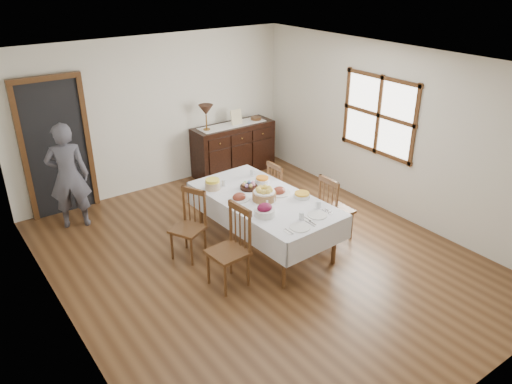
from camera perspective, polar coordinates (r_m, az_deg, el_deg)
ground at (r=6.85m, az=0.49°, el=-7.50°), size 6.00×6.00×0.00m
room_shell at (r=6.37m, az=-2.77°, el=6.31°), size 5.02×6.02×2.65m
dining_table at (r=6.80m, az=0.91°, el=-1.34°), size 1.22×2.24×0.75m
chair_left_near at (r=6.09m, az=-2.85°, el=-6.25°), size 0.46×0.46×1.04m
chair_left_far at (r=6.73m, az=-7.60°, el=-3.63°), size 0.53×0.53×0.95m
chair_right_near at (r=7.15m, az=8.91°, el=-1.78°), size 0.41×0.41×0.97m
chair_right_far at (r=7.68m, az=2.84°, el=0.26°), size 0.38×0.38×0.92m
sideboard at (r=9.35m, az=-2.58°, el=4.98°), size 1.55×0.56×0.93m
person at (r=7.76m, az=-20.73°, el=2.09°), size 0.63×0.51×1.73m
bread_basket at (r=6.67m, az=0.94°, el=-0.26°), size 0.32×0.32×0.19m
egg_basket at (r=7.01m, az=-0.82°, el=0.65°), size 0.25×0.25×0.10m
ham_platter_a at (r=6.70m, az=-1.94°, el=-0.62°), size 0.28×0.28×0.11m
ham_platter_b at (r=6.88m, az=2.65°, el=0.07°), size 0.31×0.31×0.11m
beet_bowl at (r=6.27m, az=0.98°, el=-2.13°), size 0.27×0.27×0.16m
carrot_bowl at (r=7.18m, az=0.72°, el=1.37°), size 0.21×0.21×0.09m
pineapple_bowl at (r=7.01m, az=-4.98°, el=0.89°), size 0.22×0.22×0.15m
casserole_dish at (r=6.78m, az=5.27°, el=-0.35°), size 0.22×0.22×0.07m
butter_dish at (r=6.61m, az=1.47°, el=-0.96°), size 0.14×0.10×0.07m
setting_left at (r=6.09m, az=5.06°, el=-3.61°), size 0.43×0.31×0.10m
setting_right at (r=6.39m, az=7.01°, el=-2.24°), size 0.43×0.31×0.10m
glass_far_a at (r=7.10m, az=-3.68°, el=1.07°), size 0.07×0.07×0.10m
glass_far_b at (r=7.41m, az=-0.45°, el=2.23°), size 0.06×0.06×0.11m
runner at (r=9.19m, az=-2.73°, el=7.69°), size 1.30×0.35×0.01m
table_lamp at (r=8.82m, az=-5.75°, el=9.23°), size 0.26×0.26×0.46m
picture_frame at (r=9.16m, az=-2.26°, el=8.53°), size 0.22×0.08×0.28m
deco_bowl at (r=9.46m, az=0.00°, el=8.40°), size 0.20×0.20×0.06m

